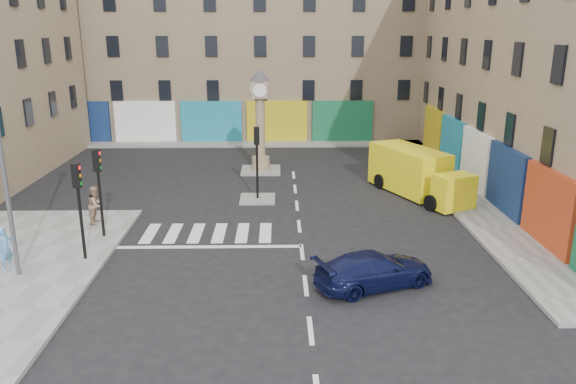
{
  "coord_description": "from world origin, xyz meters",
  "views": [
    {
      "loc": [
        -0.93,
        -19.7,
        8.64
      ],
      "look_at": [
        -0.53,
        2.69,
        2.0
      ],
      "focal_mm": 35.0,
      "sensor_mm": 36.0,
      "label": 1
    }
  ],
  "objects_px": {
    "traffic_light_left_far": "(98,179)",
    "yellow_van": "(416,173)",
    "traffic_light_left_near": "(79,196)",
    "pedestrian_tan": "(96,205)",
    "navy_sedan": "(374,270)",
    "pedestrian_blue": "(5,249)",
    "lamp_post": "(0,146)",
    "clock_pillar": "(260,114)",
    "traffic_light_island": "(257,151)"
  },
  "relations": [
    {
      "from": "lamp_post",
      "to": "yellow_van",
      "type": "relative_size",
      "value": 1.22
    },
    {
      "from": "traffic_light_left_near",
      "to": "clock_pillar",
      "type": "height_order",
      "value": "clock_pillar"
    },
    {
      "from": "traffic_light_left_near",
      "to": "navy_sedan",
      "type": "xyz_separation_m",
      "value": [
        10.65,
        -2.28,
        -2.01
      ]
    },
    {
      "from": "clock_pillar",
      "to": "pedestrian_tan",
      "type": "bearing_deg",
      "value": -125.82
    },
    {
      "from": "traffic_light_left_near",
      "to": "pedestrian_blue",
      "type": "relative_size",
      "value": 2.24
    },
    {
      "from": "navy_sedan",
      "to": "pedestrian_tan",
      "type": "bearing_deg",
      "value": 39.48
    },
    {
      "from": "clock_pillar",
      "to": "pedestrian_tan",
      "type": "xyz_separation_m",
      "value": [
        -7.06,
        -9.79,
        -2.55
      ]
    },
    {
      "from": "lamp_post",
      "to": "pedestrian_blue",
      "type": "height_order",
      "value": "lamp_post"
    },
    {
      "from": "traffic_light_left_near",
      "to": "traffic_light_left_far",
      "type": "distance_m",
      "value": 2.4
    },
    {
      "from": "traffic_light_island",
      "to": "pedestrian_blue",
      "type": "relative_size",
      "value": 2.24
    },
    {
      "from": "yellow_van",
      "to": "pedestrian_tan",
      "type": "relative_size",
      "value": 4.01
    },
    {
      "from": "traffic_light_left_far",
      "to": "navy_sedan",
      "type": "height_order",
      "value": "traffic_light_left_far"
    },
    {
      "from": "pedestrian_tan",
      "to": "navy_sedan",
      "type": "bearing_deg",
      "value": -114.2
    },
    {
      "from": "traffic_light_left_near",
      "to": "lamp_post",
      "type": "height_order",
      "value": "lamp_post"
    },
    {
      "from": "navy_sedan",
      "to": "pedestrian_blue",
      "type": "distance_m",
      "value": 13.15
    },
    {
      "from": "lamp_post",
      "to": "clock_pillar",
      "type": "xyz_separation_m",
      "value": [
        8.2,
        15.2,
        -1.24
      ]
    },
    {
      "from": "traffic_light_left_far",
      "to": "yellow_van",
      "type": "relative_size",
      "value": 0.54
    },
    {
      "from": "clock_pillar",
      "to": "navy_sedan",
      "type": "distance_m",
      "value": 16.92
    },
    {
      "from": "traffic_light_left_far",
      "to": "lamp_post",
      "type": "height_order",
      "value": "lamp_post"
    },
    {
      "from": "lamp_post",
      "to": "navy_sedan",
      "type": "height_order",
      "value": "lamp_post"
    },
    {
      "from": "traffic_light_left_far",
      "to": "yellow_van",
      "type": "bearing_deg",
      "value": 22.9
    },
    {
      "from": "traffic_light_island",
      "to": "clock_pillar",
      "type": "height_order",
      "value": "clock_pillar"
    },
    {
      "from": "lamp_post",
      "to": "traffic_light_left_near",
      "type": "bearing_deg",
      "value": 36.38
    },
    {
      "from": "traffic_light_left_near",
      "to": "lamp_post",
      "type": "distance_m",
      "value": 3.21
    },
    {
      "from": "lamp_post",
      "to": "yellow_van",
      "type": "bearing_deg",
      "value": 31.11
    },
    {
      "from": "lamp_post",
      "to": "pedestrian_blue",
      "type": "relative_size",
      "value": 5.02
    },
    {
      "from": "traffic_light_left_near",
      "to": "clock_pillar",
      "type": "distance_m",
      "value": 15.19
    },
    {
      "from": "traffic_light_left_far",
      "to": "pedestrian_tan",
      "type": "xyz_separation_m",
      "value": [
        -0.76,
        1.61,
        -1.62
      ]
    },
    {
      "from": "clock_pillar",
      "to": "traffic_light_left_near",
      "type": "bearing_deg",
      "value": -114.55
    },
    {
      "from": "navy_sedan",
      "to": "yellow_van",
      "type": "distance_m",
      "value": 11.6
    },
    {
      "from": "traffic_light_left_far",
      "to": "traffic_light_island",
      "type": "distance_m",
      "value": 8.3
    },
    {
      "from": "traffic_light_left_near",
      "to": "pedestrian_tan",
      "type": "bearing_deg",
      "value": 100.8
    },
    {
      "from": "traffic_light_left_near",
      "to": "pedestrian_blue",
      "type": "distance_m",
      "value": 3.11
    },
    {
      "from": "traffic_light_island",
      "to": "lamp_post",
      "type": "xyz_separation_m",
      "value": [
        -8.2,
        -9.2,
        2.2
      ]
    },
    {
      "from": "navy_sedan",
      "to": "traffic_light_left_far",
      "type": "bearing_deg",
      "value": 44.59
    },
    {
      "from": "navy_sedan",
      "to": "pedestrian_blue",
      "type": "xyz_separation_m",
      "value": [
        -13.09,
        1.25,
        0.36
      ]
    },
    {
      "from": "clock_pillar",
      "to": "lamp_post",
      "type": "bearing_deg",
      "value": -118.35
    },
    {
      "from": "traffic_light_island",
      "to": "pedestrian_tan",
      "type": "xyz_separation_m",
      "value": [
        -7.06,
        -3.79,
        -1.59
      ]
    },
    {
      "from": "traffic_light_left_far",
      "to": "clock_pillar",
      "type": "height_order",
      "value": "clock_pillar"
    },
    {
      "from": "pedestrian_tan",
      "to": "traffic_light_left_near",
      "type": "bearing_deg",
      "value": -164.55
    },
    {
      "from": "traffic_light_left_near",
      "to": "lamp_post",
      "type": "xyz_separation_m",
      "value": [
        -1.9,
        -1.4,
        2.17
      ]
    },
    {
      "from": "lamp_post",
      "to": "clock_pillar",
      "type": "bearing_deg",
      "value": 61.65
    },
    {
      "from": "traffic_light_left_far",
      "to": "lamp_post",
      "type": "relative_size",
      "value": 0.45
    },
    {
      "from": "navy_sedan",
      "to": "pedestrian_tan",
      "type": "distance_m",
      "value": 13.04
    },
    {
      "from": "traffic_light_left_far",
      "to": "traffic_light_island",
      "type": "bearing_deg",
      "value": 40.6
    },
    {
      "from": "traffic_light_left_near",
      "to": "traffic_light_left_far",
      "type": "bearing_deg",
      "value": 90.0
    },
    {
      "from": "traffic_light_left_near",
      "to": "pedestrian_tan",
      "type": "distance_m",
      "value": 4.39
    },
    {
      "from": "traffic_light_left_near",
      "to": "yellow_van",
      "type": "xyz_separation_m",
      "value": [
        14.66,
        8.59,
        -1.43
      ]
    },
    {
      "from": "clock_pillar",
      "to": "pedestrian_blue",
      "type": "xyz_separation_m",
      "value": [
        -8.74,
        -14.83,
        -2.57
      ]
    },
    {
      "from": "traffic_light_left_near",
      "to": "pedestrian_tan",
      "type": "height_order",
      "value": "traffic_light_left_near"
    }
  ]
}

